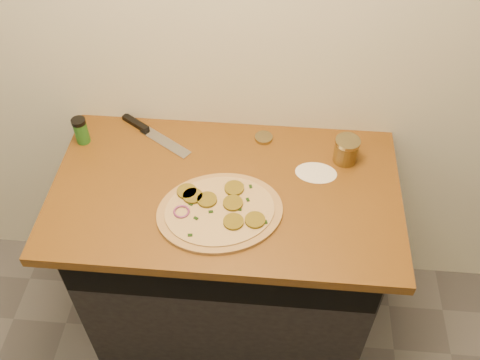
# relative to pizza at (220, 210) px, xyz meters

# --- Properties ---
(cabinet) EXTENTS (1.10, 0.60, 0.86)m
(cabinet) POSITION_rel_pizza_xyz_m (0.01, 0.14, -0.48)
(cabinet) COLOR black
(cabinet) RESTS_ON ground
(countertop) EXTENTS (1.20, 0.70, 0.04)m
(countertop) POSITION_rel_pizza_xyz_m (0.01, 0.11, -0.03)
(countertop) COLOR brown
(countertop) RESTS_ON cabinet
(pizza) EXTENTS (0.50, 0.50, 0.03)m
(pizza) POSITION_rel_pizza_xyz_m (0.00, 0.00, 0.00)
(pizza) COLOR tan
(pizza) RESTS_ON countertop
(chefs_knife) EXTENTS (0.30, 0.22, 0.02)m
(chefs_knife) POSITION_rel_pizza_xyz_m (-0.31, 0.36, -0.00)
(chefs_knife) COLOR #B7BAC1
(chefs_knife) RESTS_ON countertop
(mason_jar_lid) EXTENTS (0.09, 0.09, 0.01)m
(mason_jar_lid) POSITION_rel_pizza_xyz_m (0.12, 0.36, -0.00)
(mason_jar_lid) COLOR #8F8253
(mason_jar_lid) RESTS_ON countertop
(salsa_jar) EXTENTS (0.09, 0.09, 0.10)m
(salsa_jar) POSITION_rel_pizza_xyz_m (0.42, 0.28, 0.04)
(salsa_jar) COLOR maroon
(salsa_jar) RESTS_ON countertop
(spice_shaker) EXTENTS (0.05, 0.05, 0.10)m
(spice_shaker) POSITION_rel_pizza_xyz_m (-0.54, 0.30, 0.04)
(spice_shaker) COLOR #266720
(spice_shaker) RESTS_ON countertop
(flour_spill) EXTENTS (0.16, 0.16, 0.00)m
(flour_spill) POSITION_rel_pizza_xyz_m (0.32, 0.21, -0.01)
(flour_spill) COLOR white
(flour_spill) RESTS_ON countertop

